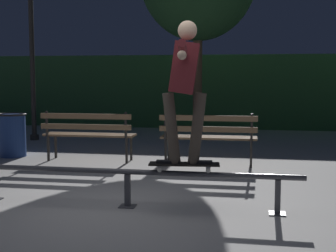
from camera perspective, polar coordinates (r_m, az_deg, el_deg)
The scene contains 9 objects.
ground_plane at distance 5.42m, azimuth -5.26°, elevation -9.97°, with size 90.00×90.00×0.00m, color #ADAAA8.
hedge_backdrop at distance 14.03m, azimuth 4.44°, elevation 4.13°, with size 24.00×1.20×2.06m, color #2D5B33.
grind_rail at distance 5.49m, azimuth -4.85°, elevation -6.14°, with size 3.93×0.18×0.44m.
skateboard at distance 5.33m, azimuth 1.94°, elevation -4.60°, with size 0.80×0.28×0.09m.
skateboarder at distance 5.24m, azimuth 2.01°, elevation 5.51°, with size 0.63×1.40×1.56m.
park_bench_leftmost at distance 8.41m, azimuth -9.47°, elevation -0.57°, with size 1.60×0.43×0.88m.
park_bench_left_center at distance 7.96m, azimuth 4.82°, elevation -0.88°, with size 1.60×0.43×0.88m.
lamp_post_left at distance 11.54m, azimuth -15.92°, elevation 10.72°, with size 0.32×0.32×3.90m.
trash_can at distance 9.29m, azimuth -18.00°, elevation -0.94°, with size 0.52×0.52×0.80m.
Camera 1 is at (1.40, -5.02, 1.49)m, focal length 51.30 mm.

